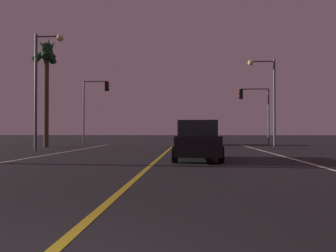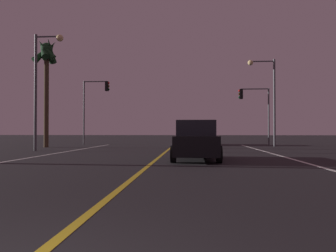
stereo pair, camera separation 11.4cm
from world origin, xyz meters
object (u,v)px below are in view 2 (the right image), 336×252
(traffic_light_near_right, at_px, (254,103))
(traffic_light_near_left, at_px, (95,98))
(street_lamp_left_mid, at_px, (42,76))
(street_lamp_right_far, at_px, (268,90))
(car_lead_same_lane, at_px, (196,141))
(palm_tree_left_mid, at_px, (47,60))
(car_ahead_far, at_px, (203,136))

(traffic_light_near_right, xyz_separation_m, traffic_light_near_left, (-14.62, 0.00, 0.54))
(street_lamp_left_mid, relative_size, street_lamp_right_far, 1.04)
(car_lead_same_lane, xyz_separation_m, street_lamp_right_far, (6.02, 13.14, 3.77))
(traffic_light_near_right, bearing_deg, car_lead_same_lane, 71.23)
(traffic_light_near_left, xyz_separation_m, palm_tree_left_mid, (-2.19, -5.63, 2.38))
(traffic_light_near_left, height_order, street_lamp_right_far, street_lamp_right_far)
(car_ahead_far, distance_m, traffic_light_near_left, 10.62)
(car_ahead_far, xyz_separation_m, palm_tree_left_mid, (-12.20, -5.27, 5.91))
(car_lead_same_lane, xyz_separation_m, traffic_light_near_left, (-9.15, 16.08, 3.52))
(street_lamp_left_mid, bearing_deg, car_ahead_far, 43.12)
(traffic_light_near_right, xyz_separation_m, street_lamp_right_far, (0.56, -2.95, 0.79))
(street_lamp_left_mid, bearing_deg, palm_tree_left_mid, 110.98)
(traffic_light_near_right, bearing_deg, palm_tree_left_mid, 18.53)
(car_ahead_far, xyz_separation_m, street_lamp_left_mid, (-10.46, -9.80, 3.89))
(street_lamp_left_mid, bearing_deg, traffic_light_near_right, 33.98)
(car_ahead_far, height_order, traffic_light_near_right, traffic_light_near_right)
(car_ahead_far, relative_size, street_lamp_right_far, 0.60)
(car_lead_same_lane, xyz_separation_m, car_ahead_far, (0.86, 15.72, 0.00))
(car_lead_same_lane, distance_m, street_lamp_left_mid, 11.94)
(traffic_light_near_left, distance_m, palm_tree_left_mid, 6.50)
(street_lamp_right_far, distance_m, palm_tree_left_mid, 17.70)
(car_ahead_far, bearing_deg, street_lamp_right_far, -116.59)
(car_ahead_far, xyz_separation_m, street_lamp_right_far, (5.16, -2.58, 3.77))
(car_lead_same_lane, relative_size, street_lamp_right_far, 0.60)
(traffic_light_near_left, bearing_deg, palm_tree_left_mid, -111.23)
(traffic_light_near_right, bearing_deg, traffic_light_near_left, 0.00)
(car_lead_same_lane, relative_size, palm_tree_left_mid, 0.50)
(street_lamp_left_mid, bearing_deg, car_lead_same_lane, -31.68)
(street_lamp_left_mid, distance_m, palm_tree_left_mid, 5.25)
(traffic_light_near_right, distance_m, street_lamp_left_mid, 18.20)
(street_lamp_left_mid, bearing_deg, traffic_light_near_left, 87.44)
(street_lamp_left_mid, height_order, palm_tree_left_mid, palm_tree_left_mid)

